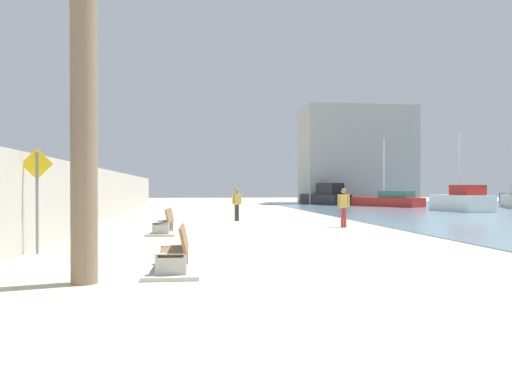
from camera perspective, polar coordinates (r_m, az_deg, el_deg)
ground_plane at (r=26.16m, az=-1.61°, el=-3.38°), size 120.00×120.00×0.00m
seawall at (r=26.39m, az=-18.03°, el=-0.39°), size 0.80×64.00×2.75m
bench_near at (r=10.84m, az=-9.18°, el=-7.72°), size 1.16×2.13×0.98m
bench_far at (r=19.64m, az=-10.30°, el=-4.01°), size 1.29×2.19×0.98m
person_walking at (r=22.87m, az=9.83°, el=-1.40°), size 0.49×0.30×1.74m
person_standing at (r=26.79m, az=-2.18°, el=-1.12°), size 0.51×0.27×1.73m
boat_outer at (r=51.82m, az=7.87°, el=-0.53°), size 3.72×7.30×2.17m
boat_nearest at (r=39.94m, az=22.15°, el=-0.92°), size 2.85×4.93×5.74m
boat_mid_bay at (r=47.62m, az=14.67°, el=-0.91°), size 5.21×6.92×6.29m
pedestrian_sign at (r=14.78m, az=-23.39°, el=0.39°), size 0.85×0.08×2.84m
harbor_building at (r=57.15m, az=11.24°, el=4.03°), size 12.00×6.00×10.55m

